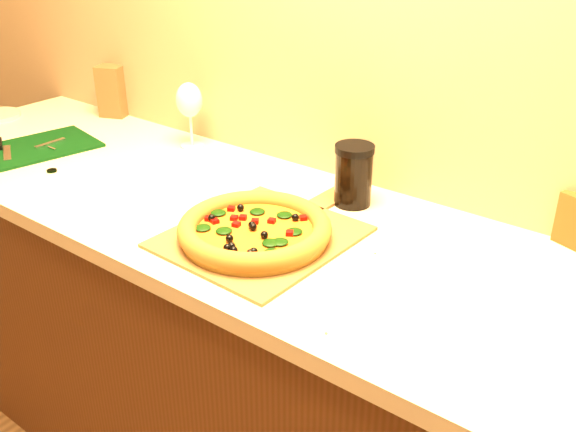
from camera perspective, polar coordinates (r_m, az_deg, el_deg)
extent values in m
plane|color=#9E8460|center=(1.57, 9.98, 17.53)|extent=(4.00, 0.00, 4.00)
cube|color=#4D2A10|center=(1.72, 2.10, -15.73)|extent=(2.80, 0.65, 0.86)
cube|color=beige|center=(1.45, 2.39, -2.53)|extent=(2.84, 0.68, 0.04)
cube|color=brown|center=(1.44, -2.43, -1.85)|extent=(0.37, 0.41, 0.01)
cube|color=brown|center=(1.62, 3.71, 1.56)|extent=(0.07, 0.16, 0.01)
cylinder|color=#AB7E2A|center=(1.42, -2.96, -1.73)|extent=(0.32, 0.32, 0.02)
cylinder|color=orange|center=(1.41, -2.97, -1.30)|extent=(0.27, 0.27, 0.01)
torus|color=#95521B|center=(1.41, -2.98, -1.05)|extent=(0.34, 0.34, 0.04)
ellipsoid|color=black|center=(1.40, -0.62, -1.14)|extent=(0.04, 0.04, 0.01)
sphere|color=black|center=(1.42, -4.75, -0.69)|extent=(0.02, 0.02, 0.02)
cube|color=#830504|center=(1.36, -3.70, -2.01)|extent=(0.02, 0.02, 0.01)
cube|color=black|center=(2.09, -21.26, 5.72)|extent=(0.29, 0.36, 0.01)
cube|color=silver|center=(2.09, -20.39, 6.07)|extent=(0.01, 0.10, 0.01)
cylinder|color=silver|center=(2.05, -20.24, 5.69)|extent=(0.04, 0.01, 0.01)
cube|color=silver|center=(2.06, -23.70, 5.17)|extent=(0.12, 0.08, 0.00)
cylinder|color=black|center=(1.90, -20.26, 3.80)|extent=(0.03, 0.03, 0.01)
cylinder|color=silver|center=(1.99, -8.50, 6.22)|extent=(0.07, 0.07, 0.00)
cylinder|color=silver|center=(1.98, -8.59, 7.48)|extent=(0.01, 0.01, 0.09)
ellipsoid|color=silver|center=(1.95, -8.79, 10.16)|extent=(0.08, 0.08, 0.10)
cube|color=brown|center=(2.31, -15.34, 10.65)|extent=(0.11, 0.10, 0.17)
cylinder|color=black|center=(1.58, 5.83, 3.35)|extent=(0.09, 0.09, 0.14)
cylinder|color=black|center=(1.55, 5.96, 5.97)|extent=(0.10, 0.10, 0.02)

